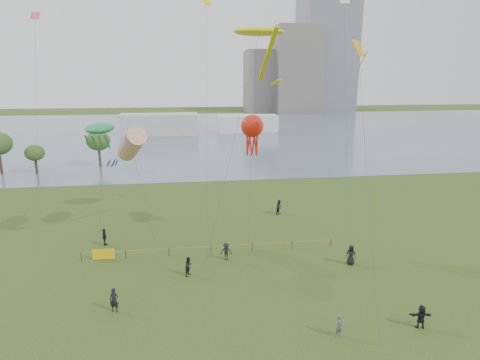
{
  "coord_description": "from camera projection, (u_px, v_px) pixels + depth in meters",
  "views": [
    {
      "loc": [
        -4.39,
        -22.71,
        16.62
      ],
      "look_at": [
        0.0,
        10.0,
        8.0
      ],
      "focal_mm": 30.0,
      "sensor_mm": 36.0,
      "label": 1
    }
  ],
  "objects": [
    {
      "name": "spectator_c",
      "position": [
        104.0,
        237.0,
        40.32
      ],
      "size": [
        0.48,
        1.04,
        1.74
      ],
      "primitive_type": "imported",
      "rotation": [
        0.0,
        0.0,
        1.63
      ],
      "color": "black",
      "rests_on": "ground_plane"
    },
    {
      "name": "spectator_g",
      "position": [
        279.0,
        207.0,
        49.33
      ],
      "size": [
        1.12,
        1.12,
        1.83
      ],
      "primitive_type": "imported",
      "rotation": [
        0.0,
        0.0,
        0.81
      ],
      "color": "black",
      "rests_on": "ground_plane"
    },
    {
      "name": "spectator_a",
      "position": [
        189.0,
        266.0,
        34.19
      ],
      "size": [
        0.99,
        1.04,
        1.7
      ],
      "primitive_type": "imported",
      "rotation": [
        0.0,
        0.0,
        0.98
      ],
      "color": "black",
      "rests_on": "ground_plane"
    },
    {
      "name": "kite_windsock",
      "position": [
        131.0,
        145.0,
        40.43
      ],
      "size": [
        4.39,
        5.23,
        11.85
      ],
      "rotation": [
        0.0,
        0.0,
        -0.05
      ],
      "color": "#3F3F42"
    },
    {
      "name": "fence",
      "position": [
        146.0,
        252.0,
        37.69
      ],
      "size": [
        24.07,
        0.07,
        1.05
      ],
      "color": "black",
      "rests_on": "ground_plane"
    },
    {
      "name": "kite_delta",
      "position": [
        360.0,
        61.0,
        31.71
      ],
      "size": [
        3.9,
        14.35,
        19.43
      ],
      "rotation": [
        0.0,
        0.0,
        0.14
      ],
      "color": "#3F3F42"
    },
    {
      "name": "spectator_e",
      "position": [
        421.0,
        317.0,
        27.06
      ],
      "size": [
        1.6,
        0.7,
        1.66
      ],
      "primitive_type": "imported",
      "rotation": [
        0.0,
        0.0,
        3.0
      ],
      "color": "black",
      "rests_on": "ground_plane"
    },
    {
      "name": "spectator_f",
      "position": [
        114.0,
        300.0,
        28.91
      ],
      "size": [
        0.73,
        0.55,
        1.81
      ],
      "primitive_type": "imported",
      "rotation": [
        0.0,
        0.0,
        -0.19
      ],
      "color": "black",
      "rests_on": "ground_plane"
    },
    {
      "name": "kite_creature",
      "position": [
        100.0,
        129.0,
        37.18
      ],
      "size": [
        2.57,
        4.81,
        12.33
      ],
      "rotation": [
        0.0,
        0.0,
        -0.33
      ],
      "color": "#3F3F42"
    },
    {
      "name": "building_mid",
      "position": [
        295.0,
        70.0,
        183.01
      ],
      "size": [
        20.0,
        20.0,
        38.0
      ],
      "primitive_type": "cube",
      "color": "slate",
      "rests_on": "ground_plane"
    },
    {
      "name": "lake",
      "position": [
        201.0,
        132.0,
        122.43
      ],
      "size": [
        400.0,
        120.0,
        0.08
      ],
      "primitive_type": "cube",
      "color": "slate",
      "rests_on": "ground_plane"
    },
    {
      "name": "building_low",
      "position": [
        263.0,
        81.0,
        188.23
      ],
      "size": [
        16.0,
        18.0,
        28.0
      ],
      "primitive_type": "cube",
      "color": "slate",
      "rests_on": "ground_plane"
    },
    {
      "name": "spectator_d",
      "position": [
        351.0,
        255.0,
        36.19
      ],
      "size": [
        1.08,
        0.95,
        1.85
      ],
      "primitive_type": "imported",
      "rotation": [
        0.0,
        0.0,
        -0.5
      ],
      "color": "black",
      "rests_on": "ground_plane"
    },
    {
      "name": "ground_plane",
      "position": [
        260.0,
        334.0,
        26.54
      ],
      "size": [
        400.0,
        400.0,
        0.0
      ],
      "primitive_type": "plane",
      "color": "#283C13"
    },
    {
      "name": "kite_flyer",
      "position": [
        339.0,
        326.0,
        26.15
      ],
      "size": [
        0.69,
        0.6,
        1.59
      ],
      "primitive_type": "imported",
      "rotation": [
        0.0,
        0.0,
        0.48
      ],
      "color": "#54555B",
      "rests_on": "ground_plane"
    },
    {
      "name": "kite_stingray",
      "position": [
        259.0,
        33.0,
        37.66
      ],
      "size": [
        8.31,
        10.02,
        21.01
      ],
      "rotation": [
        0.0,
        0.0,
        -0.24
      ],
      "color": "#3F3F42"
    },
    {
      "name": "small_kites",
      "position": [
        194.0,
        6.0,
        40.51
      ],
      "size": [
        30.77,
        8.96,
        2.85
      ],
      "color": "#E5598C"
    },
    {
      "name": "pavilion_left",
      "position": [
        160.0,
        124.0,
        115.34
      ],
      "size": [
        22.0,
        8.0,
        6.0
      ],
      "primitive_type": "cube",
      "color": "silver",
      "rests_on": "ground_plane"
    },
    {
      "name": "spectator_b",
      "position": [
        226.0,
        252.0,
        37.05
      ],
      "size": [
        1.16,
        0.75,
        1.7
      ],
      "primitive_type": "imported",
      "rotation": [
        0.0,
        0.0,
        -0.11
      ],
      "color": "black",
      "rests_on": "ground_plane"
    },
    {
      "name": "kite_octopus",
      "position": [
        252.0,
        127.0,
        39.51
      ],
      "size": [
        2.24,
        5.85,
        12.92
      ],
      "rotation": [
        0.0,
        0.0,
        0.36
      ],
      "color": "#3F3F42"
    },
    {
      "name": "pavilion_right",
      "position": [
        247.0,
        123.0,
        121.69
      ],
      "size": [
        18.0,
        7.0,
        5.0
      ],
      "primitive_type": "cube",
      "color": "silver",
      "rests_on": "ground_plane"
    }
  ]
}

